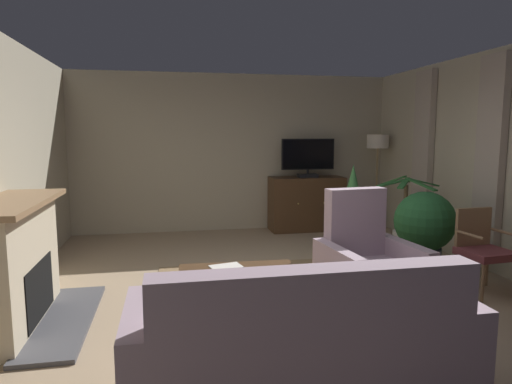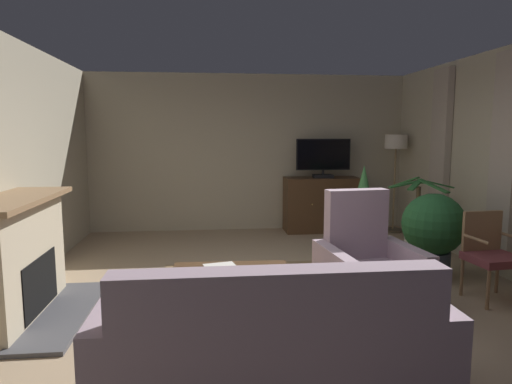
# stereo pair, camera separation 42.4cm
# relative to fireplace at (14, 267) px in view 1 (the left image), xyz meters

# --- Properties ---
(ground_plane) EXTENTS (6.25, 7.40, 0.04)m
(ground_plane) POSITION_rel_fireplace_xyz_m (2.55, 0.33, -0.57)
(ground_plane) COLOR tan
(wall_back) EXTENTS (6.25, 0.10, 2.79)m
(wall_back) POSITION_rel_fireplace_xyz_m (2.55, 3.78, 0.84)
(wall_back) COLOR #B2A88E
(wall_back) RESTS_ON ground_plane
(curtain_panel_near) EXTENTS (0.10, 0.44, 2.34)m
(curtain_panel_near) POSITION_rel_fireplace_xyz_m (5.31, 0.66, 0.98)
(curtain_panel_near) COLOR #B2A393
(curtain_panel_far) EXTENTS (0.10, 0.44, 2.34)m
(curtain_panel_far) POSITION_rel_fireplace_xyz_m (5.31, 2.16, 0.98)
(curtain_panel_far) COLOR #B2A393
(rug_central) EXTENTS (2.74, 2.17, 0.01)m
(rug_central) POSITION_rel_fireplace_xyz_m (2.60, 0.46, -0.55)
(rug_central) COLOR #8E704C
(rug_central) RESTS_ON ground_plane
(fireplace) EXTENTS (0.92, 1.69, 1.16)m
(fireplace) POSITION_rel_fireplace_xyz_m (0.00, 0.00, 0.00)
(fireplace) COLOR #4C4C51
(fireplace) RESTS_ON ground_plane
(tv_cabinet) EXTENTS (1.32, 0.57, 0.96)m
(tv_cabinet) POSITION_rel_fireplace_xyz_m (3.82, 3.43, -0.09)
(tv_cabinet) COLOR #352315
(tv_cabinet) RESTS_ON ground_plane
(television) EXTENTS (0.96, 0.20, 0.68)m
(television) POSITION_rel_fireplace_xyz_m (3.82, 3.38, 0.77)
(television) COLOR black
(television) RESTS_ON tv_cabinet
(coffee_table) EXTENTS (1.13, 0.54, 0.47)m
(coffee_table) POSITION_rel_fireplace_xyz_m (2.01, -0.18, -0.14)
(coffee_table) COLOR #4C331E
(coffee_table) RESTS_ON ground_plane
(tv_remote) EXTENTS (0.16, 0.15, 0.02)m
(tv_remote) POSITION_rel_fireplace_xyz_m (2.02, -0.26, -0.08)
(tv_remote) COLOR black
(tv_remote) RESTS_ON coffee_table
(folded_newspaper) EXTENTS (0.34, 0.28, 0.01)m
(folded_newspaper) POSITION_rel_fireplace_xyz_m (1.91, -0.09, -0.08)
(folded_newspaper) COLOR silver
(folded_newspaper) RESTS_ON coffee_table
(sofa_floral) EXTENTS (2.23, 0.91, 0.99)m
(sofa_floral) POSITION_rel_fireplace_xyz_m (2.20, -1.61, -0.22)
(sofa_floral) COLOR #AD93A3
(sofa_floral) RESTS_ON ground_plane
(armchair_in_far_corner) EXTENTS (1.02, 1.01, 1.15)m
(armchair_in_far_corner) POSITION_rel_fireplace_xyz_m (3.42, -0.00, -0.21)
(armchair_in_far_corner) COLOR #AD93A3
(armchair_in_far_corner) RESTS_ON ground_plane
(side_chair_far_end) EXTENTS (0.53, 0.51, 0.92)m
(side_chair_far_end) POSITION_rel_fireplace_xyz_m (4.75, -0.03, -0.05)
(side_chair_far_end) COLOR brown
(side_chair_far_end) RESTS_ON ground_plane
(potted_plant_leafy_by_curtain) EXTENTS (0.74, 0.74, 1.04)m
(potted_plant_leafy_by_curtain) POSITION_rel_fireplace_xyz_m (4.48, 0.68, 0.05)
(potted_plant_leafy_by_curtain) COLOR #3D4C5B
(potted_plant_leafy_by_curtain) RESTS_ON ground_plane
(potted_plant_small_fern_corner) EXTENTS (0.94, 0.90, 1.15)m
(potted_plant_small_fern_corner) POSITION_rel_fireplace_xyz_m (4.68, 1.50, -0.26)
(potted_plant_small_fern_corner) COLOR beige
(potted_plant_small_fern_corner) RESTS_ON ground_plane
(potted_plant_on_hearth_side) EXTENTS (0.51, 0.51, 1.30)m
(potted_plant_on_hearth_side) POSITION_rel_fireplace_xyz_m (4.01, 1.81, 0.15)
(potted_plant_on_hearth_side) COLOR slate
(potted_plant_on_hearth_side) RESTS_ON ground_plane
(floor_lamp) EXTENTS (0.38, 0.38, 1.72)m
(floor_lamp) POSITION_rel_fireplace_xyz_m (5.08, 3.25, 0.83)
(floor_lamp) COLOR #4C4233
(floor_lamp) RESTS_ON ground_plane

